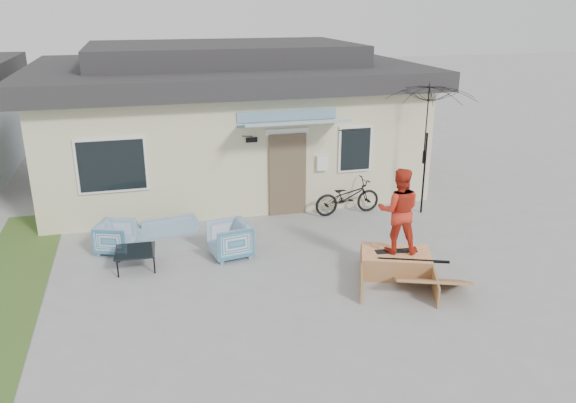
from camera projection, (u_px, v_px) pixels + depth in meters
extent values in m
plane|color=gray|center=(298.00, 302.00, 10.32)|extent=(90.00, 90.00, 0.00)
cube|color=#365421|center=(9.00, 286.00, 10.87)|extent=(1.40, 8.00, 0.01)
cube|color=beige|center=(225.00, 130.00, 17.11)|extent=(10.00, 7.00, 3.00)
cube|color=black|center=(223.00, 71.00, 16.53)|extent=(10.80, 7.80, 0.50)
cube|color=black|center=(222.00, 52.00, 16.35)|extent=(7.50, 4.50, 0.60)
cube|color=brown|center=(288.00, 175.00, 14.28)|extent=(0.95, 0.08, 2.10)
cube|color=white|center=(112.00, 165.00, 13.08)|extent=(1.60, 0.06, 1.30)
cube|color=white|center=(355.00, 149.00, 14.54)|extent=(0.90, 0.06, 1.20)
cube|color=teal|center=(293.00, 124.00, 13.35)|extent=(2.50, 1.09, 0.29)
imported|color=teal|center=(165.00, 221.00, 13.29)|extent=(1.56, 0.64, 0.59)
imported|color=teal|center=(116.00, 236.00, 12.28)|extent=(0.89, 0.92, 0.75)
imported|color=teal|center=(230.00, 238.00, 12.05)|extent=(0.89, 0.93, 0.84)
cube|color=black|center=(136.00, 259.00, 11.58)|extent=(0.83, 0.83, 0.39)
imported|color=black|center=(347.00, 193.00, 14.45)|extent=(1.78, 0.70, 1.12)
cylinder|color=black|center=(424.00, 174.00, 14.37)|extent=(0.05, 0.05, 2.10)
imported|color=black|center=(426.00, 147.00, 14.14)|extent=(2.71, 2.58, 0.90)
cube|color=black|center=(396.00, 250.00, 11.30)|extent=(0.85, 0.31, 0.05)
imported|color=red|center=(399.00, 209.00, 11.00)|extent=(1.01, 0.89, 1.71)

